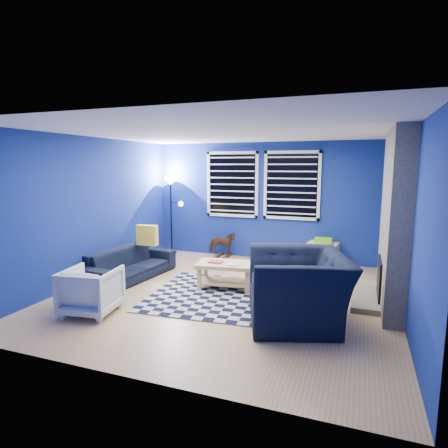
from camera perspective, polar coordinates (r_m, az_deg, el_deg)
name	(u,v)px	position (r m, az deg, el deg)	size (l,w,h in m)	color
floor	(226,295)	(5.97, 0.34, -10.75)	(5.00, 5.00, 0.00)	tan
ceiling	(226,132)	(5.65, 0.37, 13.89)	(5.00, 5.00, 0.00)	white
wall_back	(266,201)	(8.06, 6.39, 3.45)	(5.00, 5.00, 0.00)	navy
wall_left	(92,209)	(6.93, -19.51, 2.10)	(5.00, 5.00, 0.00)	navy
wall_right	(408,225)	(5.38, 26.28, -0.13)	(5.00, 5.00, 0.00)	navy
fireplace	(393,223)	(5.87, 24.37, 0.15)	(0.65, 2.00, 2.50)	gray
window_left	(232,184)	(8.21, 1.24, 6.05)	(1.17, 0.06, 1.42)	black
window_right	(292,186)	(7.88, 10.27, 5.79)	(1.17, 0.06, 1.42)	black
tv	(393,200)	(7.34, 24.33, 3.36)	(0.07, 1.00, 0.58)	black
rug	(233,297)	(5.88, 1.31, -11.00)	(2.50, 2.00, 0.02)	black
sofa	(129,264)	(6.90, -14.27, -5.92)	(0.74, 1.88, 0.55)	black
armchair_big	(298,287)	(5.01, 11.17, -9.45)	(1.20, 1.37, 0.89)	black
armchair_bent	(91,291)	(5.50, -19.57, -9.53)	(0.68, 0.70, 0.64)	gray
rocking_horse	(222,244)	(8.20, -0.29, -3.00)	(0.59, 0.27, 0.49)	#4E3219
coffee_table	(226,270)	(6.16, 0.24, -7.03)	(0.99, 0.65, 0.46)	#D9BC7A
cabinet	(323,254)	(7.77, 14.81, -4.43)	(0.63, 0.46, 0.58)	#D9BC7A
floor_lamp	(171,192)	(8.57, -8.03, 4.87)	(0.47, 0.29, 1.73)	black
throw_pillow	(147,235)	(7.04, -11.62, -1.68)	(0.39, 0.12, 0.37)	yellow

